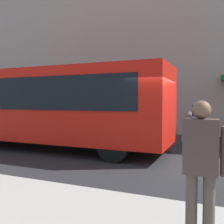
# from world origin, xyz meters

# --- Properties ---
(ground_plane) EXTENTS (60.00, 60.00, 0.00)m
(ground_plane) POSITION_xyz_m (0.00, 0.00, 0.00)
(ground_plane) COLOR #232326
(building_facade_far) EXTENTS (28.00, 1.55, 12.00)m
(building_facade_far) POSITION_xyz_m (-0.02, -6.80, 5.99)
(building_facade_far) COLOR #A89E8E
(building_facade_far) RESTS_ON ground_plane
(red_bus) EXTENTS (9.05, 2.54, 3.08)m
(red_bus) POSITION_xyz_m (4.70, -0.24, 1.68)
(red_bus) COLOR red
(red_bus) RESTS_ON ground_plane
(pedestrian_photographer) EXTENTS (0.53, 0.52, 1.70)m
(pedestrian_photographer) POSITION_xyz_m (-1.05, 4.66, 1.14)
(pedestrian_photographer) COLOR #4C4238
(pedestrian_photographer) RESTS_ON sidewalk_curb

